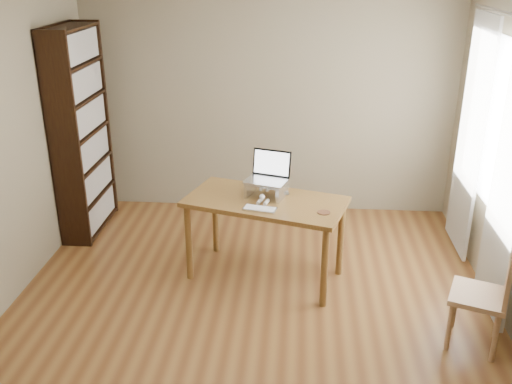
% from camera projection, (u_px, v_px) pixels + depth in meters
% --- Properties ---
extents(room, '(4.04, 4.54, 2.64)m').
position_uv_depth(room, '(253.00, 165.00, 4.07)').
color(room, brown).
rests_on(room, ground).
extents(bookshelf, '(0.30, 0.90, 2.10)m').
position_uv_depth(bookshelf, '(81.00, 132.00, 5.72)').
color(bookshelf, black).
rests_on(bookshelf, ground).
extents(curtains, '(0.03, 1.90, 2.25)m').
position_uv_depth(curtains, '(489.00, 154.00, 4.71)').
color(curtains, silver).
rests_on(curtains, ground).
extents(desk, '(1.49, 1.03, 0.75)m').
position_uv_depth(desk, '(265.00, 210.00, 4.93)').
color(desk, brown).
rests_on(desk, ground).
extents(laptop_stand, '(0.32, 0.25, 0.13)m').
position_uv_depth(laptop_stand, '(266.00, 187.00, 4.94)').
color(laptop_stand, silver).
rests_on(laptop_stand, desk).
extents(laptop, '(0.40, 0.38, 0.24)m').
position_uv_depth(laptop, '(267.00, 173.00, 4.95)').
color(laptop, silver).
rests_on(laptop, laptop_stand).
extents(keyboard, '(0.29, 0.17, 0.02)m').
position_uv_depth(keyboard, '(260.00, 209.00, 4.69)').
color(keyboard, silver).
rests_on(keyboard, desk).
extents(coaster, '(0.11, 0.11, 0.01)m').
position_uv_depth(coaster, '(324.00, 212.00, 4.64)').
color(coaster, '#55341D').
rests_on(coaster, desk).
extents(cat, '(0.25, 0.48, 0.15)m').
position_uv_depth(cat, '(269.00, 188.00, 4.97)').
color(cat, '#494339').
rests_on(cat, desk).
extents(chair, '(0.50, 0.50, 0.87)m').
position_uv_depth(chair, '(489.00, 290.00, 4.09)').
color(chair, tan).
rests_on(chair, ground).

